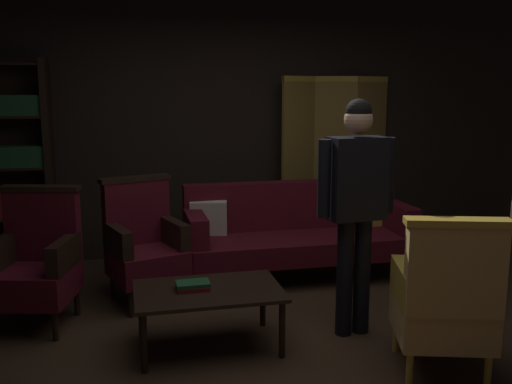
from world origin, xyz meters
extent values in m
plane|color=#3D2819|center=(0.00, 0.00, 0.00)|extent=(10.00, 10.00, 0.00)
cube|color=black|center=(0.00, 2.45, 1.40)|extent=(7.20, 0.10, 2.80)
cube|color=olive|center=(0.80, 2.25, 0.95)|extent=(0.43, 0.23, 1.90)
cube|color=gold|center=(0.80, 2.25, 1.87)|extent=(0.43, 0.24, 0.06)
cube|color=olive|center=(1.22, 2.27, 0.95)|extent=(0.44, 0.20, 1.90)
cube|color=gold|center=(1.22, 2.27, 1.87)|extent=(0.44, 0.20, 0.06)
cube|color=olive|center=(1.65, 2.28, 0.95)|extent=(0.43, 0.22, 1.90)
cube|color=gold|center=(1.65, 2.28, 1.87)|extent=(0.44, 0.22, 0.06)
cube|color=black|center=(-1.73, 2.18, 1.02)|extent=(0.06, 0.32, 2.05)
cube|color=black|center=(-2.15, 2.33, 1.02)|extent=(0.90, 0.02, 2.05)
cube|color=black|center=(-2.15, 2.18, 0.06)|extent=(0.86, 0.30, 0.02)
cube|color=black|center=(-2.15, 2.18, 0.54)|extent=(0.86, 0.30, 0.02)
cube|color=maroon|center=(-2.15, 2.16, 0.67)|extent=(0.78, 0.22, 0.23)
cube|color=black|center=(-2.15, 2.18, 1.02)|extent=(0.86, 0.30, 0.02)
cube|color=#1E4C28|center=(-2.15, 2.16, 1.14)|extent=(0.78, 0.22, 0.20)
cylinder|color=black|center=(-0.40, 1.05, 0.11)|extent=(0.07, 0.07, 0.22)
cylinder|color=black|center=(1.50, 1.05, 0.11)|extent=(0.07, 0.07, 0.22)
cylinder|color=black|center=(-0.40, 1.65, 0.11)|extent=(0.07, 0.07, 0.22)
cylinder|color=black|center=(1.50, 1.65, 0.11)|extent=(0.07, 0.07, 0.22)
cube|color=#4C0F19|center=(0.55, 1.35, 0.32)|extent=(2.10, 0.76, 0.20)
cube|color=#4C0F19|center=(0.55, 1.66, 0.65)|extent=(2.10, 0.18, 0.46)
cube|color=#4C0F19|center=(-0.43, 1.35, 0.55)|extent=(0.16, 0.68, 0.26)
cube|color=#4C0F19|center=(1.53, 1.35, 0.55)|extent=(0.16, 0.68, 0.26)
cube|color=beige|center=(-0.28, 1.55, 0.57)|extent=(0.36, 0.19, 0.35)
cube|color=#B79338|center=(1.38, 1.55, 0.57)|extent=(0.34, 0.12, 0.34)
cylinder|color=black|center=(-0.95, -0.17, 0.20)|extent=(0.04, 0.04, 0.39)
cylinder|color=black|center=(-0.05, -0.17, 0.20)|extent=(0.04, 0.04, 0.39)
cylinder|color=black|center=(-0.95, 0.37, 0.20)|extent=(0.04, 0.04, 0.39)
cylinder|color=black|center=(-0.05, 0.37, 0.20)|extent=(0.04, 0.04, 0.39)
cube|color=black|center=(-0.50, 0.10, 0.41)|extent=(1.00, 0.64, 0.03)
cylinder|color=gold|center=(1.17, -0.40, 0.11)|extent=(0.04, 0.04, 0.22)
cylinder|color=gold|center=(0.73, -0.26, 0.11)|extent=(0.04, 0.04, 0.22)
cylinder|color=gold|center=(1.04, -0.84, 0.11)|extent=(0.04, 0.04, 0.22)
cylinder|color=gold|center=(0.60, -0.70, 0.11)|extent=(0.04, 0.04, 0.22)
cube|color=tan|center=(0.89, -0.55, 0.34)|extent=(0.70, 0.70, 0.24)
cube|color=tan|center=(0.82, -0.77, 0.73)|extent=(0.57, 0.28, 0.54)
cube|color=gold|center=(0.82, -0.77, 1.02)|extent=(0.61, 0.30, 0.04)
cube|color=gold|center=(1.12, -0.62, 0.57)|extent=(0.23, 0.50, 0.22)
cube|color=gold|center=(0.66, -0.48, 0.57)|extent=(0.23, 0.50, 0.22)
cylinder|color=black|center=(-1.55, 0.45, 0.11)|extent=(0.04, 0.04, 0.22)
cylinder|color=black|center=(-1.88, 1.01, 0.11)|extent=(0.04, 0.04, 0.22)
cylinder|color=black|center=(-1.43, 0.89, 0.11)|extent=(0.04, 0.04, 0.22)
cube|color=#4C0F19|center=(-1.71, 0.73, 0.34)|extent=(0.68, 0.68, 0.24)
cube|color=#4C0F19|center=(-1.65, 0.95, 0.73)|extent=(0.57, 0.26, 0.54)
cube|color=black|center=(-1.65, 0.95, 1.02)|extent=(0.61, 0.28, 0.04)
cube|color=black|center=(-1.94, 0.79, 0.57)|extent=(0.21, 0.51, 0.22)
cube|color=black|center=(-1.48, 0.67, 0.57)|extent=(0.21, 0.51, 0.22)
cylinder|color=black|center=(-1.02, 0.75, 0.11)|extent=(0.04, 0.04, 0.22)
cylinder|color=black|center=(-0.58, 0.90, 0.11)|extent=(0.04, 0.04, 0.22)
cylinder|color=black|center=(-1.16, 1.19, 0.11)|extent=(0.04, 0.04, 0.22)
cylinder|color=black|center=(-0.72, 1.34, 0.11)|extent=(0.04, 0.04, 0.22)
cube|color=#4C0F19|center=(-0.87, 1.05, 0.34)|extent=(0.71, 0.71, 0.24)
cube|color=#4C0F19|center=(-0.94, 1.26, 0.73)|extent=(0.57, 0.29, 0.54)
cube|color=black|center=(-0.94, 1.26, 1.02)|extent=(0.61, 0.31, 0.04)
cube|color=black|center=(-1.10, 0.97, 0.57)|extent=(0.24, 0.50, 0.22)
cube|color=black|center=(-0.64, 1.12, 0.57)|extent=(0.24, 0.50, 0.22)
cylinder|color=black|center=(0.63, 0.10, 0.43)|extent=(0.12, 0.12, 0.86)
cylinder|color=black|center=(0.49, 0.09, 0.43)|extent=(0.12, 0.12, 0.86)
cube|color=maroon|center=(0.56, 0.09, 0.90)|extent=(0.33, 0.19, 0.09)
cube|color=black|center=(0.56, 0.09, 1.15)|extent=(0.42, 0.25, 0.58)
cube|color=white|center=(0.55, 0.20, 1.18)|extent=(0.14, 0.03, 0.41)
cube|color=maroon|center=(0.55, 0.21, 1.41)|extent=(0.09, 0.03, 0.04)
cylinder|color=black|center=(0.81, 0.12, 1.16)|extent=(0.09, 0.09, 0.54)
cylinder|color=black|center=(0.31, 0.07, 1.16)|extent=(0.09, 0.09, 0.54)
sphere|color=tan|center=(0.56, 0.09, 1.56)|extent=(0.20, 0.20, 0.20)
sphere|color=black|center=(0.56, 0.09, 1.61)|extent=(0.18, 0.18, 0.18)
cube|color=maroon|center=(-0.60, 0.12, 0.43)|extent=(0.22, 0.16, 0.03)
cube|color=#1E4C28|center=(-0.60, 0.12, 0.46)|extent=(0.23, 0.15, 0.02)
camera|label=1|loc=(-1.01, -3.58, 1.77)|focal=39.96mm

